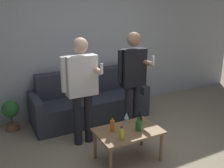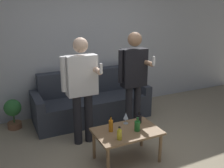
# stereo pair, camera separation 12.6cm
# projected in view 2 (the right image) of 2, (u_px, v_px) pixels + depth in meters

# --- Properties ---
(ground_plane) EXTENTS (16.00, 16.00, 0.00)m
(ground_plane) POSITION_uv_depth(u_px,v_px,m) (146.00, 163.00, 3.40)
(ground_plane) COLOR tan
(wall_back) EXTENTS (8.00, 0.06, 2.70)m
(wall_back) POSITION_uv_depth(u_px,v_px,m) (88.00, 44.00, 4.88)
(wall_back) COLOR silver
(wall_back) RESTS_ON ground_plane
(couch) EXTENTS (2.13, 0.81, 0.89)m
(couch) POSITION_uv_depth(u_px,v_px,m) (91.00, 102.00, 4.73)
(couch) COLOR #383D47
(couch) RESTS_ON ground_plane
(coffee_table) EXTENTS (0.87, 0.57, 0.45)m
(coffee_table) POSITION_uv_depth(u_px,v_px,m) (127.00, 134.00, 3.35)
(coffee_table) COLOR #8E6B47
(coffee_table) RESTS_ON ground_plane
(bottle_orange) EXTENTS (0.08, 0.08, 0.19)m
(bottle_orange) POSITION_uv_depth(u_px,v_px,m) (137.00, 126.00, 3.31)
(bottle_orange) COLOR #23752D
(bottle_orange) RESTS_ON coffee_table
(bottle_green) EXTENTS (0.06, 0.06, 0.22)m
(bottle_green) POSITION_uv_depth(u_px,v_px,m) (111.00, 125.00, 3.29)
(bottle_green) COLOR orange
(bottle_green) RESTS_ON coffee_table
(bottle_dark) EXTENTS (0.06, 0.06, 0.17)m
(bottle_dark) POSITION_uv_depth(u_px,v_px,m) (119.00, 134.00, 3.09)
(bottle_dark) COLOR yellow
(bottle_dark) RESTS_ON coffee_table
(bottle_yellow) EXTENTS (0.07, 0.07, 0.18)m
(bottle_yellow) POSITION_uv_depth(u_px,v_px,m) (139.00, 118.00, 3.54)
(bottle_yellow) COLOR black
(bottle_yellow) RESTS_ON coffee_table
(wine_glass_near) EXTENTS (0.07, 0.07, 0.16)m
(wine_glass_near) POSITION_uv_depth(u_px,v_px,m) (126.00, 116.00, 3.51)
(wine_glass_near) COLOR silver
(wine_glass_near) RESTS_ON coffee_table
(person_standing_left) EXTENTS (0.53, 0.43, 1.63)m
(person_standing_left) POSITION_uv_depth(u_px,v_px,m) (82.00, 84.00, 3.65)
(person_standing_left) COLOR #232328
(person_standing_left) RESTS_ON ground_plane
(person_standing_right) EXTENTS (0.48, 0.43, 1.67)m
(person_standing_right) POSITION_uv_depth(u_px,v_px,m) (134.00, 75.00, 3.99)
(person_standing_right) COLOR #232328
(person_standing_right) RESTS_ON ground_plane
(potted_plant) EXTENTS (0.29, 0.29, 0.53)m
(potted_plant) POSITION_uv_depth(u_px,v_px,m) (13.00, 111.00, 4.29)
(potted_plant) COLOR #936042
(potted_plant) RESTS_ON ground_plane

